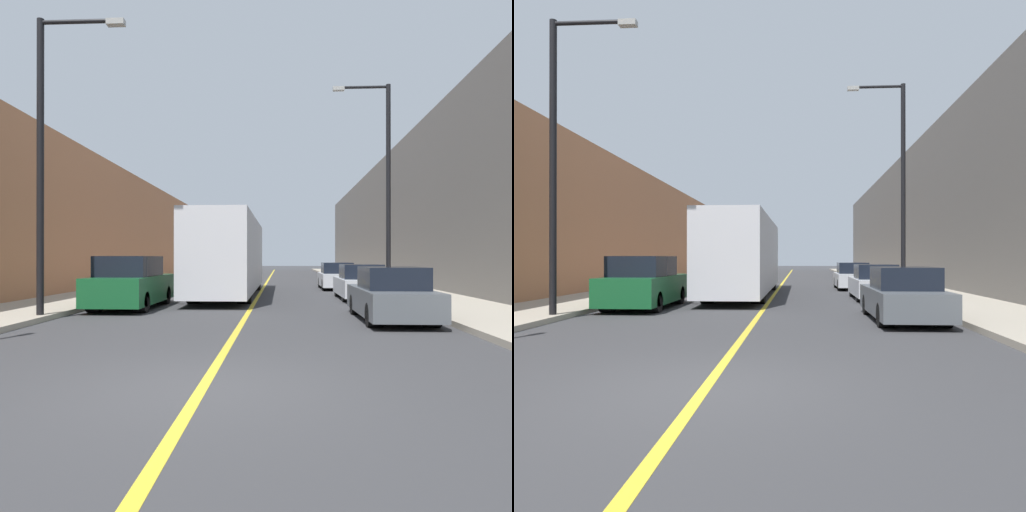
# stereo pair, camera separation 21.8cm
# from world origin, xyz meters

# --- Properties ---
(ground_plane) EXTENTS (200.00, 200.00, 0.00)m
(ground_plane) POSITION_xyz_m (0.00, 0.00, 0.00)
(ground_plane) COLOR #38383A
(sidewalk_left) EXTENTS (3.39, 72.00, 0.15)m
(sidewalk_left) POSITION_xyz_m (-7.10, 30.00, 0.08)
(sidewalk_left) COLOR #A89E8C
(sidewalk_left) RESTS_ON ground
(sidewalk_right) EXTENTS (3.39, 72.00, 0.15)m
(sidewalk_right) POSITION_xyz_m (7.10, 30.00, 0.08)
(sidewalk_right) COLOR #A89E8C
(sidewalk_right) RESTS_ON ground
(building_row_left) EXTENTS (4.00, 72.00, 7.33)m
(building_row_left) POSITION_xyz_m (-10.79, 30.00, 3.66)
(building_row_left) COLOR #B2724C
(building_row_left) RESTS_ON ground
(building_row_right) EXTENTS (4.00, 72.00, 9.39)m
(building_row_right) POSITION_xyz_m (10.79, 30.00, 4.70)
(building_row_right) COLOR #66605B
(building_row_right) RESTS_ON ground
(road_center_line) EXTENTS (0.16, 72.00, 0.01)m
(road_center_line) POSITION_xyz_m (0.00, 30.00, 0.00)
(road_center_line) COLOR gold
(road_center_line) RESTS_ON ground
(bus) EXTENTS (2.45, 12.80, 3.52)m
(bus) POSITION_xyz_m (-1.31, 16.29, 1.88)
(bus) COLOR silver
(bus) RESTS_ON ground
(parked_suv_left) EXTENTS (1.93, 4.88, 1.81)m
(parked_suv_left) POSITION_xyz_m (-4.17, 10.49, 0.84)
(parked_suv_left) COLOR #145128
(parked_suv_left) RESTS_ON ground
(car_right_near) EXTENTS (1.81, 4.62, 1.50)m
(car_right_near) POSITION_xyz_m (4.11, 7.47, 0.68)
(car_right_near) COLOR #51565B
(car_right_near) RESTS_ON ground
(car_right_mid) EXTENTS (1.81, 4.38, 1.48)m
(car_right_mid) POSITION_xyz_m (4.37, 14.54, 0.67)
(car_right_mid) COLOR silver
(car_right_mid) RESTS_ON ground
(car_right_far) EXTENTS (1.82, 4.35, 1.49)m
(car_right_far) POSITION_xyz_m (4.13, 21.43, 0.67)
(car_right_far) COLOR silver
(car_right_far) RESTS_ON ground
(street_lamp_left) EXTENTS (2.50, 0.24, 8.31)m
(street_lamp_left) POSITION_xyz_m (-5.51, 7.03, 4.84)
(street_lamp_left) COLOR black
(street_lamp_left) RESTS_ON sidewalk_left
(street_lamp_right) EXTENTS (2.50, 0.24, 9.14)m
(street_lamp_right) POSITION_xyz_m (5.52, 15.30, 5.26)
(street_lamp_right) COLOR black
(street_lamp_right) RESTS_ON sidewalk_right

